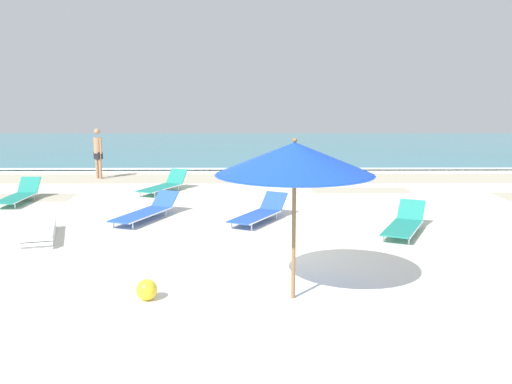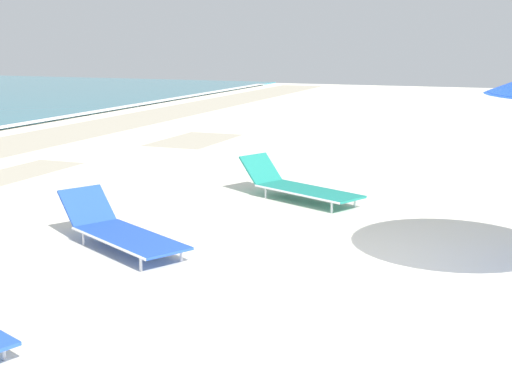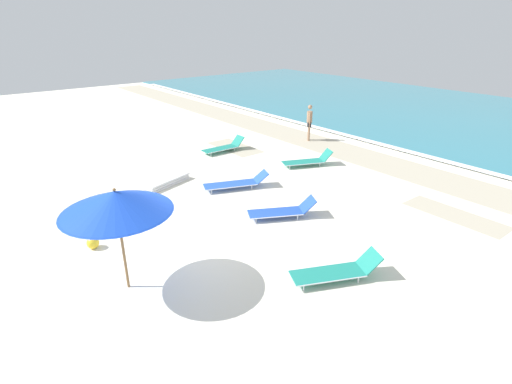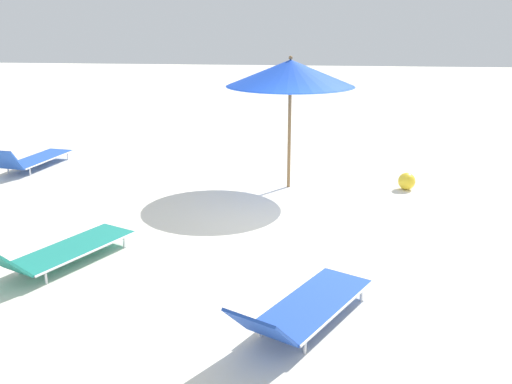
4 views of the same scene
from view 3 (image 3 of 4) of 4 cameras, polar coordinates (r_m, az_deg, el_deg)
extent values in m
cube|color=silver|center=(11.02, -7.07, -7.34)|extent=(60.00, 60.00, 0.16)
cube|color=#B8AE96|center=(17.21, 20.24, 3.15)|extent=(57.00, 2.20, 0.00)
cube|color=#B8AE96|center=(19.01, -3.03, 6.40)|extent=(2.95, 1.32, 0.00)
cube|color=#B8AE96|center=(13.72, 26.53, -2.97)|extent=(3.03, 1.08, 0.00)
cube|color=white|center=(18.94, 23.69, 4.59)|extent=(56.00, 0.44, 0.01)
cylinder|color=olive|center=(9.08, -18.51, -7.35)|extent=(0.06, 0.06, 2.10)
cone|color=blue|center=(8.62, -19.38, -1.30)|extent=(2.31, 2.31, 0.47)
cylinder|color=#13359C|center=(8.71, -19.19, -2.63)|extent=(2.24, 2.24, 0.01)
sphere|color=olive|center=(8.52, -19.61, 0.31)|extent=(0.07, 0.07, 0.07)
cube|color=white|center=(14.93, -12.73, 1.27)|extent=(1.09, 1.90, 0.03)
cube|color=silver|center=(14.94, -12.72, 1.16)|extent=(1.11, 1.93, 0.04)
cube|color=white|center=(14.88, -12.80, 1.56)|extent=(1.09, 1.90, 0.03)
cube|color=silver|center=(14.90, -12.79, 1.45)|extent=(1.11, 1.93, 0.04)
cube|color=white|center=(14.87, -12.74, 1.90)|extent=(1.09, 1.90, 0.03)
cube|color=silver|center=(14.89, -12.73, 1.79)|extent=(1.11, 1.93, 0.04)
cube|color=#1E8475|center=(16.51, 6.70, 4.28)|extent=(1.22, 1.77, 0.03)
cylinder|color=silver|center=(16.78, 6.33, 4.61)|extent=(0.70, 1.54, 0.03)
cylinder|color=silver|center=(16.25, 7.08, 3.95)|extent=(0.70, 1.54, 0.03)
cube|color=#1E8475|center=(16.83, 9.96, 5.21)|extent=(0.68, 0.58, 0.44)
cylinder|color=silver|center=(16.56, 4.26, 4.08)|extent=(0.03, 0.03, 0.16)
cylinder|color=silver|center=(16.10, 4.84, 3.50)|extent=(0.03, 0.03, 0.16)
cylinder|color=silver|center=(17.01, 8.43, 4.41)|extent=(0.03, 0.03, 0.16)
cylinder|color=silver|center=(16.56, 9.10, 3.86)|extent=(0.03, 0.03, 0.16)
cube|color=#1E8475|center=(18.24, -5.18, 6.18)|extent=(0.62, 1.63, 0.03)
cylinder|color=silver|center=(18.49, -5.68, 6.39)|extent=(0.05, 1.62, 0.03)
cylinder|color=silver|center=(18.00, -4.66, 5.97)|extent=(0.05, 1.62, 0.03)
cube|color=#1E8475|center=(18.71, -2.62, 7.34)|extent=(0.58, 0.40, 0.42)
cylinder|color=silver|center=(18.17, -7.29, 5.70)|extent=(0.03, 0.03, 0.16)
cylinder|color=silver|center=(17.75, -6.44, 5.32)|extent=(0.03, 0.03, 0.16)
cylinder|color=silver|center=(18.80, -3.96, 6.44)|extent=(0.03, 0.03, 0.16)
cylinder|color=silver|center=(18.40, -3.07, 6.08)|extent=(0.03, 0.03, 0.16)
cube|color=blue|center=(14.14, -3.71, 1.10)|extent=(1.25, 1.94, 0.03)
cylinder|color=silver|center=(14.41, -3.98, 1.53)|extent=(0.72, 1.73, 0.03)
cylinder|color=silver|center=(13.87, -3.43, 0.65)|extent=(0.72, 1.73, 0.03)
cube|color=blue|center=(14.35, 0.71, 2.23)|extent=(0.70, 0.63, 0.37)
cylinder|color=silver|center=(14.28, -6.76, 0.80)|extent=(0.03, 0.03, 0.16)
cylinder|color=silver|center=(13.82, -6.38, 0.02)|extent=(0.03, 0.03, 0.16)
cylinder|color=silver|center=(14.57, -1.16, 1.42)|extent=(0.03, 0.03, 0.16)
cylinder|color=silver|center=(14.11, -0.61, 0.68)|extent=(0.03, 0.03, 0.16)
cube|color=blue|center=(12.06, 2.75, -2.94)|extent=(1.30, 1.71, 0.03)
cylinder|color=silver|center=(12.33, 2.44, -2.33)|extent=(0.79, 1.45, 0.03)
cylinder|color=silver|center=(11.80, 3.07, -3.57)|extent=(0.79, 1.45, 0.03)
cube|color=blue|center=(12.23, 7.38, -1.74)|extent=(0.70, 0.64, 0.40)
cylinder|color=silver|center=(12.22, -0.43, -3.06)|extent=(0.03, 0.03, 0.16)
cylinder|color=silver|center=(11.77, 0.00, -4.14)|extent=(0.03, 0.03, 0.16)
cylinder|color=silver|center=(12.47, 5.32, -2.58)|extent=(0.03, 0.03, 0.16)
cylinder|color=silver|center=(12.03, 5.95, -3.62)|extent=(0.03, 0.03, 0.16)
cube|color=#1E8475|center=(9.45, 10.15, -11.41)|extent=(1.26, 1.77, 0.03)
cylinder|color=silver|center=(9.68, 9.46, -10.44)|extent=(0.74, 1.53, 0.03)
cylinder|color=silver|center=(9.23, 10.88, -12.42)|extent=(0.74, 1.53, 0.03)
cube|color=#1E8475|center=(9.76, 15.89, -9.40)|extent=(0.69, 0.61, 0.42)
cylinder|color=silver|center=(9.49, 5.79, -11.66)|extent=(0.03, 0.03, 0.16)
cylinder|color=silver|center=(9.10, 6.84, -13.43)|extent=(0.03, 0.03, 0.16)
cylinder|color=silver|center=(9.94, 13.08, -10.43)|extent=(0.03, 0.03, 0.16)
cylinder|color=silver|center=(9.57, 14.41, -12.03)|extent=(0.03, 0.03, 0.16)
cylinder|color=#A37A5B|center=(20.11, 7.58, 8.50)|extent=(0.11, 0.11, 0.90)
cylinder|color=#A37A5B|center=(20.31, 7.54, 8.65)|extent=(0.11, 0.11, 0.90)
cube|color=black|center=(20.12, 7.62, 9.59)|extent=(0.34, 0.33, 0.24)
cylinder|color=#A37A5B|center=(20.04, 7.67, 10.58)|extent=(0.27, 0.27, 0.55)
cylinder|color=#A37A5B|center=(19.86, 7.70, 10.45)|extent=(0.08, 0.08, 0.55)
cylinder|color=#A37A5B|center=(20.22, 7.63, 10.68)|extent=(0.08, 0.08, 0.55)
sphere|color=#A37A5B|center=(19.94, 7.74, 11.94)|extent=(0.21, 0.21, 0.21)
sphere|color=yellow|center=(11.33, -22.27, -6.74)|extent=(0.32, 0.32, 0.32)
camera|label=1|loc=(10.30, -69.66, -6.18)|focal=40.00mm
camera|label=2|loc=(15.44, -26.58, 9.20)|focal=50.00mm
camera|label=4|loc=(15.18, 19.05, 12.79)|focal=40.00mm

